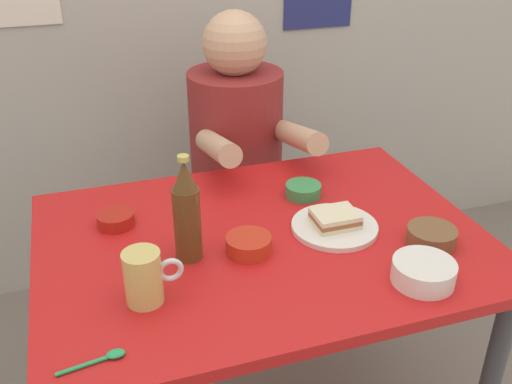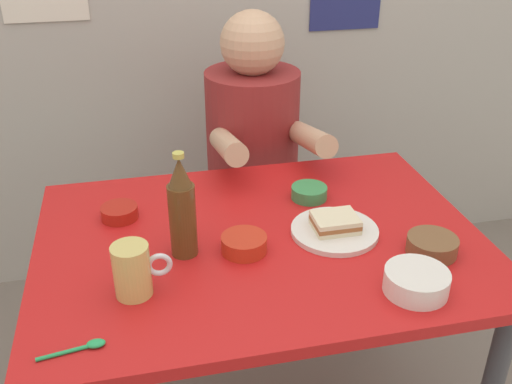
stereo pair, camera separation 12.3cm
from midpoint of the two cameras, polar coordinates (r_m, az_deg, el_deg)
name	(u,v)px [view 2 (the right image)]	position (r m, az deg, el deg)	size (l,w,h in m)	color
dining_table	(260,267)	(1.50, 2.78, -7.45)	(1.10, 0.80, 0.74)	red
stool	(253,232)	(2.20, 1.29, -4.01)	(0.34, 0.34, 0.45)	#4C4C51
person_seated	(253,131)	(2.00, 1.50, 5.97)	(0.33, 0.56, 0.72)	maroon
plate_orange	(335,231)	(1.48, 10.10, -3.84)	(0.22, 0.22, 0.01)	silver
sandwich	(335,222)	(1.47, 10.18, -3.01)	(0.11, 0.09, 0.04)	beige
beer_mug	(133,270)	(1.24, -9.22, -7.68)	(0.13, 0.08, 0.12)	#D1BC66
beer_bottle	(182,210)	(1.33, -4.67, -1.81)	(0.06, 0.06, 0.26)	#593819
sambal_bowl_red	(119,212)	(1.54, -11.09, -1.98)	(0.10, 0.10, 0.03)	#B21E14
rice_bowl_white	(416,281)	(1.32, 18.13, -8.35)	(0.14, 0.14, 0.05)	silver
condiment_bowl_brown	(432,245)	(1.46, 19.27, -4.98)	(0.12, 0.12, 0.04)	brown
dip_bowl_green	(309,192)	(1.62, 7.41, -0.04)	(0.10, 0.10, 0.03)	#388C4C
sauce_bowl_chili	(244,243)	(1.38, 1.37, -5.11)	(0.11, 0.11, 0.04)	red
spoon	(84,347)	(1.16, -13.59, -14.68)	(0.13, 0.03, 0.01)	#26A559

